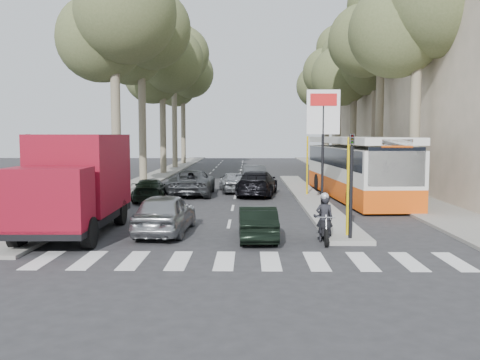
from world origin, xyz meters
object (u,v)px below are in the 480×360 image
(city_bus, at_px, (356,166))
(motorcycle, at_px, (324,219))
(red_truck, at_px, (77,182))
(silver_hatchback, at_px, (165,213))
(dark_hatchback, at_px, (257,222))

(city_bus, xyz_separation_m, motorcycle, (-3.51, -11.83, -1.07))
(red_truck, distance_m, city_bus, 16.20)
(motorcycle, bearing_deg, red_truck, 175.74)
(silver_hatchback, relative_size, motorcycle, 2.21)
(red_truck, relative_size, city_bus, 0.51)
(silver_hatchback, distance_m, motorcycle, 5.71)
(dark_hatchback, xyz_separation_m, motorcycle, (2.24, -0.29, 0.17))
(silver_hatchback, relative_size, dark_hatchback, 1.23)
(dark_hatchback, xyz_separation_m, red_truck, (-6.48, 0.91, 1.31))
(red_truck, height_order, city_bus, red_truck)
(silver_hatchback, relative_size, red_truck, 0.64)
(city_bus, bearing_deg, motorcycle, -110.03)
(dark_hatchback, bearing_deg, motorcycle, 170.50)
(silver_hatchback, distance_m, dark_hatchback, 3.48)
(silver_hatchback, height_order, city_bus, city_bus)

